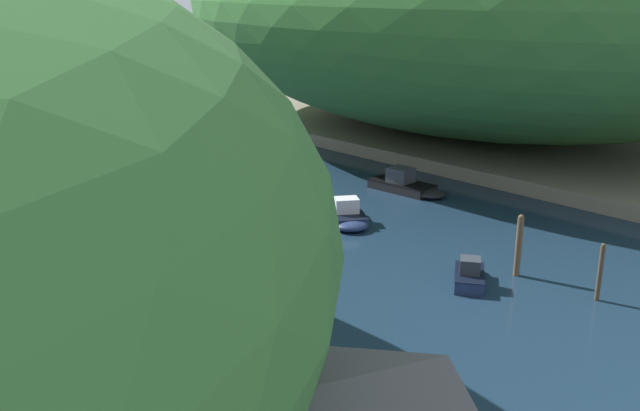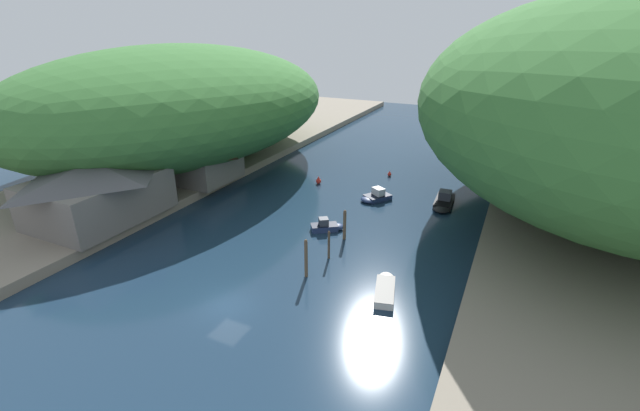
# 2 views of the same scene
# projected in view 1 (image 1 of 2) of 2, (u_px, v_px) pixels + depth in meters

# --- Properties ---
(water_surface) EXTENTS (130.00, 130.00, 0.00)m
(water_surface) POSITION_uv_depth(u_px,v_px,m) (255.00, 218.00, 43.85)
(water_surface) COLOR #192D42
(water_surface) RESTS_ON ground
(right_bank) EXTENTS (22.00, 120.00, 1.01)m
(right_bank) POSITION_uv_depth(u_px,v_px,m) (502.00, 143.00, 61.59)
(right_bank) COLOR gray
(right_bank) RESTS_ON ground
(boat_near_quay) EXTENTS (3.57, 3.06, 1.40)m
(boat_near_quay) POSITION_uv_depth(u_px,v_px,m) (469.00, 274.00, 34.51)
(boat_near_quay) COLOR navy
(boat_near_quay) RESTS_ON water_surface
(boat_open_rowboat) EXTENTS (2.33, 5.83, 1.62)m
(boat_open_rowboat) POSITION_uv_depth(u_px,v_px,m) (408.00, 185.00, 49.09)
(boat_open_rowboat) COLOR black
(boat_open_rowboat) RESTS_ON water_surface
(boat_navy_launch) EXTENTS (3.77, 4.28, 1.52)m
(boat_navy_launch) POSITION_uv_depth(u_px,v_px,m) (348.00, 217.00, 42.61)
(boat_navy_launch) COLOR navy
(boat_navy_launch) RESTS_ON water_surface
(boat_moored_right) EXTENTS (3.30, 4.25, 0.43)m
(boat_moored_right) POSITION_uv_depth(u_px,v_px,m) (265.00, 143.00, 63.02)
(boat_moored_right) COLOR teal
(boat_moored_right) RESTS_ON water_surface
(mooring_post_second) EXTENTS (0.22, 0.22, 2.79)m
(mooring_post_second) POSITION_uv_depth(u_px,v_px,m) (600.00, 272.00, 32.25)
(mooring_post_second) COLOR #4C3D2D
(mooring_post_second) RESTS_ON water_surface
(mooring_post_middle) EXTENTS (0.32, 0.32, 3.19)m
(mooring_post_middle) POSITION_uv_depth(u_px,v_px,m) (519.00, 245.00, 34.92)
(mooring_post_middle) COLOR brown
(mooring_post_middle) RESTS_ON water_surface
(channel_buoy_near) EXTENTS (0.71, 0.71, 1.06)m
(channel_buoy_near) POSITION_uv_depth(u_px,v_px,m) (202.00, 244.00, 38.47)
(channel_buoy_near) COLOR red
(channel_buoy_near) RESTS_ON water_surface
(channel_buoy_far) EXTENTS (0.55, 0.55, 0.83)m
(channel_buoy_far) POSITION_uv_depth(u_px,v_px,m) (237.00, 190.00, 48.50)
(channel_buoy_far) COLOR red
(channel_buoy_far) RESTS_ON water_surface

